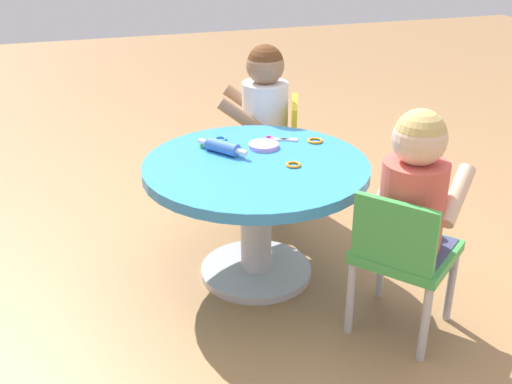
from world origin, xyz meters
name	(u,v)px	position (x,y,z in m)	size (l,w,h in m)	color
ground_plane	(256,273)	(0.00, 0.00, 0.00)	(10.00, 10.00, 0.00)	#9E7247
craft_table	(256,192)	(0.00, 0.00, 0.36)	(0.84, 0.84, 0.48)	silver
child_chair_left	(402,254)	(-0.49, -0.35, 0.31)	(0.42, 0.42, 0.54)	#B7B7BC
seated_child_left	(414,187)	(-0.46, -0.38, 0.53)	(0.43, 0.44, 0.51)	#3F4772
child_chair_right	(272,149)	(0.55, -0.25, 0.31)	(0.39, 0.39, 0.54)	#B7B7BC
seated_child_right	(264,102)	(0.56, -0.21, 0.53)	(0.38, 0.42, 0.51)	#3F4772
rolling_pin	(223,147)	(0.13, 0.09, 0.51)	(0.20, 0.15, 0.05)	#3F72CC
craft_scissors	(276,139)	(0.20, -0.15, 0.48)	(0.10, 0.14, 0.01)	silver
playdough_blob_0	(264,145)	(0.14, -0.07, 0.49)	(0.12, 0.12, 0.02)	#CC99E5
cookie_cutter_0	(293,165)	(-0.07, -0.12, 0.49)	(0.06, 0.06, 0.01)	orange
cookie_cutter_1	(220,139)	(0.27, 0.06, 0.49)	(0.05, 0.05, 0.01)	#3F99D8
cookie_cutter_2	(207,145)	(0.22, 0.13, 0.49)	(0.06, 0.06, 0.01)	#4CB259
cookie_cutter_3	(315,141)	(0.13, -0.29, 0.49)	(0.06, 0.06, 0.01)	orange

